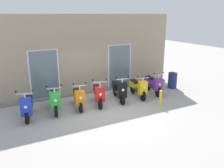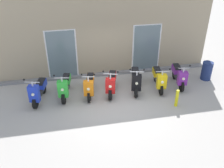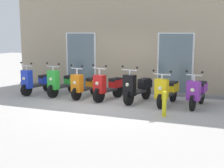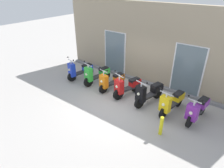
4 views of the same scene
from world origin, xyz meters
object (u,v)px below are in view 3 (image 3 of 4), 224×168
(scooter_orange, at_px, (85,85))
(curb_bollard, at_px, (164,104))
(scooter_yellow, at_px, (167,91))
(scooter_black, at_px, (137,88))
(scooter_green, at_px, (62,83))
(scooter_purple, at_px, (197,92))
(scooter_red, at_px, (108,87))
(scooter_blue, at_px, (37,82))

(scooter_orange, distance_m, curb_bollard, 3.48)
(scooter_yellow, bearing_deg, scooter_black, 177.96)
(scooter_green, relative_size, curb_bollard, 2.32)
(scooter_orange, distance_m, scooter_purple, 3.88)
(scooter_red, distance_m, scooter_purple, 2.98)
(scooter_red, height_order, curb_bollard, scooter_red)
(scooter_black, xyz_separation_m, scooter_yellow, (1.01, -0.04, -0.02))
(scooter_blue, xyz_separation_m, scooter_red, (2.92, 0.02, 0.00))
(scooter_orange, distance_m, scooter_red, 0.90)
(scooter_black, distance_m, curb_bollard, 1.89)
(scooter_yellow, bearing_deg, scooter_purple, 3.97)
(scooter_orange, height_order, scooter_purple, scooter_orange)
(scooter_orange, height_order, scooter_yellow, scooter_orange)
(scooter_yellow, relative_size, scooter_purple, 1.03)
(scooter_yellow, relative_size, curb_bollard, 2.28)
(scooter_black, xyz_separation_m, scooter_purple, (1.95, 0.03, -0.01))
(scooter_green, height_order, curb_bollard, scooter_green)
(scooter_blue, bearing_deg, scooter_orange, 1.74)
(scooter_red, distance_m, scooter_black, 1.03)
(scooter_red, relative_size, scooter_yellow, 0.96)
(scooter_green, bearing_deg, curb_bollard, -20.23)
(scooter_red, height_order, scooter_purple, scooter_red)
(curb_bollard, bearing_deg, scooter_red, 148.03)
(scooter_blue, distance_m, scooter_red, 2.92)
(scooter_orange, bearing_deg, scooter_red, -2.84)
(scooter_blue, relative_size, scooter_orange, 0.99)
(scooter_orange, bearing_deg, scooter_purple, 0.14)
(scooter_green, height_order, scooter_purple, scooter_green)
(scooter_yellow, distance_m, curb_bollard, 1.42)
(scooter_yellow, bearing_deg, scooter_red, 179.70)
(scooter_orange, relative_size, curb_bollard, 2.17)
(scooter_red, xyz_separation_m, scooter_purple, (2.98, 0.05, 0.02))
(scooter_green, height_order, scooter_orange, scooter_green)
(scooter_blue, relative_size, scooter_black, 0.92)
(scooter_red, bearing_deg, scooter_yellow, -0.30)
(scooter_black, height_order, scooter_yellow, scooter_black)
(scooter_orange, height_order, scooter_red, scooter_red)
(scooter_orange, height_order, scooter_black, scooter_black)
(scooter_green, xyz_separation_m, scooter_yellow, (3.93, -0.13, -0.00))
(scooter_black, relative_size, curb_bollard, 2.33)
(scooter_orange, bearing_deg, scooter_green, 175.82)
(scooter_blue, distance_m, scooter_yellow, 4.97)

